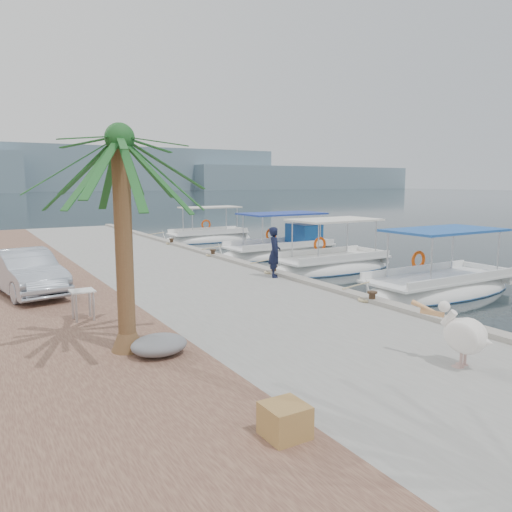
# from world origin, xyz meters

# --- Properties ---
(ground) EXTENTS (400.00, 400.00, 0.00)m
(ground) POSITION_xyz_m (0.00, 0.00, 0.00)
(ground) COLOR black
(ground) RESTS_ON ground
(concrete_quay) EXTENTS (6.00, 40.00, 0.50)m
(concrete_quay) POSITION_xyz_m (-3.00, 5.00, 0.25)
(concrete_quay) COLOR gray
(concrete_quay) RESTS_ON ground
(quay_curb) EXTENTS (0.44, 40.00, 0.12)m
(quay_curb) POSITION_xyz_m (-0.22, 5.00, 0.56)
(quay_curb) COLOR gray
(quay_curb) RESTS_ON concrete_quay
(cobblestone_strip) EXTENTS (4.00, 40.00, 0.50)m
(cobblestone_strip) POSITION_xyz_m (-8.00, 5.00, 0.25)
(cobblestone_strip) COLOR brown
(cobblestone_strip) RESTS_ON ground
(distant_hills) EXTENTS (330.00, 60.00, 18.00)m
(distant_hills) POSITION_xyz_m (29.61, 201.49, 7.61)
(distant_hills) COLOR slate
(distant_hills) RESTS_ON ground
(fishing_caique_b) EXTENTS (6.77, 2.50, 2.83)m
(fishing_caique_b) POSITION_xyz_m (3.98, -2.21, 0.12)
(fishing_caique_b) COLOR white
(fishing_caique_b) RESTS_ON ground
(fishing_caique_c) EXTENTS (6.27, 2.50, 2.83)m
(fishing_caique_c) POSITION_xyz_m (3.72, 3.25, 0.12)
(fishing_caique_c) COLOR white
(fishing_caique_c) RESTS_ON ground
(fishing_caique_d) EXTENTS (7.03, 2.62, 2.83)m
(fishing_caique_d) POSITION_xyz_m (4.21, 7.89, 0.19)
(fishing_caique_d) COLOR white
(fishing_caique_d) RESTS_ON ground
(fishing_caique_e) EXTENTS (6.26, 2.04, 2.83)m
(fishing_caique_e) POSITION_xyz_m (3.72, 15.55, 0.13)
(fishing_caique_e) COLOR white
(fishing_caique_e) RESTS_ON ground
(mooring_bollards) EXTENTS (0.28, 20.28, 0.33)m
(mooring_bollards) POSITION_xyz_m (-0.35, 1.50, 0.69)
(mooring_bollards) COLOR black
(mooring_bollards) RESTS_ON concrete_quay
(pelican) EXTENTS (0.69, 1.49, 1.15)m
(pelican) POSITION_xyz_m (-2.32, -7.83, 1.09)
(pelican) COLOR tan
(pelican) RESTS_ON concrete_quay
(fisherman) EXTENTS (0.67, 0.76, 1.76)m
(fisherman) POSITION_xyz_m (-0.60, 1.06, 1.38)
(fisherman) COLOR black
(fisherman) RESTS_ON concrete_quay
(date_palm) EXTENTS (4.60, 4.60, 5.03)m
(date_palm) POSITION_xyz_m (-7.28, -3.88, 4.59)
(date_palm) COLOR brown
(date_palm) RESTS_ON cobblestone_strip
(parked_car) EXTENTS (2.06, 4.19, 1.32)m
(parked_car) POSITION_xyz_m (-8.38, 2.63, 1.16)
(parked_car) COLOR #B3BDCD
(parked_car) RESTS_ON cobblestone_strip
(wooden_crate) EXTENTS (0.55, 0.55, 0.44)m
(wooden_crate) POSITION_xyz_m (-6.50, -8.29, 0.72)
(wooden_crate) COLOR olive
(wooden_crate) RESTS_ON cobblestone_strip
(tarp_bundle) EXTENTS (1.10, 0.90, 0.40)m
(tarp_bundle) POSITION_xyz_m (-6.83, -4.47, 0.70)
(tarp_bundle) COLOR slate
(tarp_bundle) RESTS_ON cobblestone_strip
(folding_table) EXTENTS (0.55, 0.55, 0.73)m
(folding_table) POSITION_xyz_m (-7.55, -1.15, 1.02)
(folding_table) COLOR silver
(folding_table) RESTS_ON cobblestone_strip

